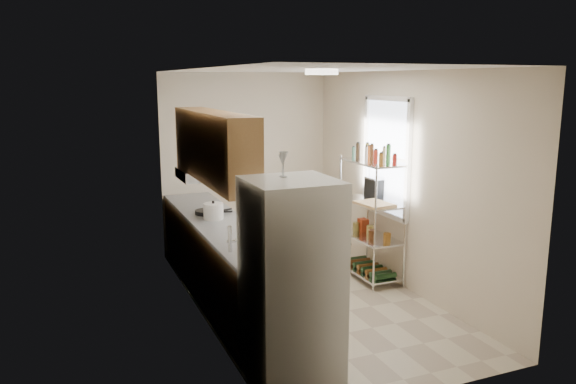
# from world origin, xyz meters

# --- Properties ---
(room) EXTENTS (2.52, 4.42, 2.62)m
(room) POSITION_xyz_m (0.00, 0.00, 1.30)
(room) COLOR beige
(room) RESTS_ON ground
(counter_run) EXTENTS (0.63, 3.51, 0.90)m
(counter_run) POSITION_xyz_m (-0.92, 0.44, 0.45)
(counter_run) COLOR #A17944
(counter_run) RESTS_ON ground
(upper_cabinets) EXTENTS (0.33, 2.20, 0.72)m
(upper_cabinets) POSITION_xyz_m (-1.05, 0.10, 1.81)
(upper_cabinets) COLOR #A17944
(upper_cabinets) RESTS_ON room
(range_hood) EXTENTS (0.50, 0.60, 0.12)m
(range_hood) POSITION_xyz_m (-1.00, 0.90, 1.39)
(range_hood) COLOR #B7BABC
(range_hood) RESTS_ON room
(window) EXTENTS (0.06, 1.00, 1.46)m
(window) POSITION_xyz_m (1.23, 0.35, 1.55)
(window) COLOR white
(window) RESTS_ON room
(bakers_rack) EXTENTS (0.45, 0.90, 1.73)m
(bakers_rack) POSITION_xyz_m (1.00, 0.30, 1.11)
(bakers_rack) COLOR silver
(bakers_rack) RESTS_ON ground
(ceiling_dome) EXTENTS (0.34, 0.34, 0.05)m
(ceiling_dome) POSITION_xyz_m (0.00, -0.30, 2.57)
(ceiling_dome) COLOR white
(ceiling_dome) RESTS_ON room
(refrigerator) EXTENTS (0.71, 0.71, 1.72)m
(refrigerator) POSITION_xyz_m (-0.87, -1.56, 0.86)
(refrigerator) COLOR silver
(refrigerator) RESTS_ON ground
(wine_glass_a) EXTENTS (0.06, 0.06, 0.18)m
(wine_glass_a) POSITION_xyz_m (-0.88, -1.41, 1.80)
(wine_glass_a) COLOR silver
(wine_glass_a) RESTS_ON refrigerator
(wine_glass_b) EXTENTS (0.07, 0.07, 0.21)m
(wine_glass_b) POSITION_xyz_m (-0.88, -1.44, 1.82)
(wine_glass_b) COLOR silver
(wine_glass_b) RESTS_ON refrigerator
(rice_cooker) EXTENTS (0.23, 0.23, 0.19)m
(rice_cooker) POSITION_xyz_m (-0.94, 0.60, 0.99)
(rice_cooker) COLOR white
(rice_cooker) RESTS_ON counter_run
(frying_pan_large) EXTENTS (0.35, 0.35, 0.05)m
(frying_pan_large) POSITION_xyz_m (-0.95, 0.88, 0.92)
(frying_pan_large) COLOR black
(frying_pan_large) RESTS_ON counter_run
(frying_pan_small) EXTENTS (0.31, 0.31, 0.05)m
(frying_pan_small) POSITION_xyz_m (-0.90, 0.82, 0.92)
(frying_pan_small) COLOR black
(frying_pan_small) RESTS_ON counter_run
(cutting_board) EXTENTS (0.39, 0.48, 0.03)m
(cutting_board) POSITION_xyz_m (0.92, 0.10, 1.03)
(cutting_board) COLOR tan
(cutting_board) RESTS_ON bakers_rack
(espresso_machine) EXTENTS (0.17, 0.24, 0.26)m
(espresso_machine) POSITION_xyz_m (1.14, 0.48, 1.14)
(espresso_machine) COLOR black
(espresso_machine) RESTS_ON bakers_rack
(storage_bag) EXTENTS (0.11, 0.15, 0.16)m
(storage_bag) POSITION_xyz_m (1.04, 0.56, 0.64)
(storage_bag) COLOR maroon
(storage_bag) RESTS_ON bakers_rack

